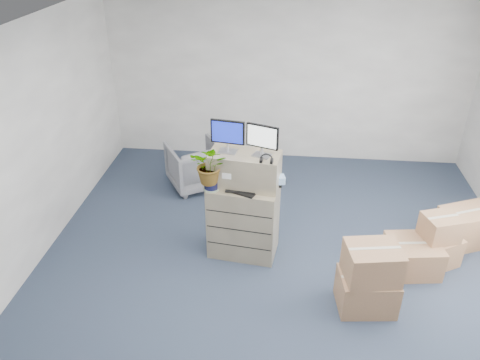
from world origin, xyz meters
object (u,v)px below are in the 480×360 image
(filing_cabinet_lower, at_px, (244,220))
(office_chair, at_px, (195,163))
(monitor_left, at_px, (228,134))
(water_bottle, at_px, (253,178))
(potted_plant, at_px, (211,169))
(monitor_right, at_px, (262,139))
(keyboard, at_px, (240,191))

(filing_cabinet_lower, xyz_separation_m, office_chair, (-0.92, 1.60, -0.09))
(monitor_left, height_order, water_bottle, monitor_left)
(monitor_left, distance_m, water_bottle, 0.61)
(monitor_left, height_order, potted_plant, monitor_left)
(filing_cabinet_lower, height_order, water_bottle, water_bottle)
(monitor_left, bearing_deg, office_chair, 124.68)
(monitor_right, height_order, office_chair, monitor_right)
(water_bottle, height_order, potted_plant, potted_plant)
(monitor_left, relative_size, keyboard, 1.01)
(monitor_left, relative_size, monitor_right, 1.04)
(filing_cabinet_lower, bearing_deg, water_bottle, 16.87)
(water_bottle, bearing_deg, office_chair, 123.13)
(filing_cabinet_lower, height_order, monitor_left, monitor_left)
(office_chair, bearing_deg, filing_cabinet_lower, 89.12)
(keyboard, distance_m, water_bottle, 0.22)
(monitor_left, relative_size, office_chair, 0.51)
(monitor_left, distance_m, monitor_right, 0.41)
(filing_cabinet_lower, xyz_separation_m, monitor_left, (-0.19, 0.07, 1.12))
(keyboard, bearing_deg, monitor_right, 53.20)
(filing_cabinet_lower, xyz_separation_m, water_bottle, (0.11, 0.02, 0.60))
(water_bottle, distance_m, office_chair, 2.01)
(keyboard, height_order, office_chair, keyboard)
(filing_cabinet_lower, height_order, monitor_right, monitor_right)
(keyboard, bearing_deg, filing_cabinet_lower, 100.30)
(monitor_right, relative_size, water_bottle, 1.69)
(office_chair, bearing_deg, keyboard, 86.56)
(water_bottle, xyz_separation_m, office_chair, (-1.03, 1.58, -0.69))
(water_bottle, bearing_deg, potted_plant, -166.68)
(filing_cabinet_lower, xyz_separation_m, keyboard, (-0.03, -0.12, 0.49))
(monitor_left, distance_m, office_chair, 2.08)
(potted_plant, distance_m, office_chair, 1.97)
(potted_plant, bearing_deg, monitor_right, 10.46)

